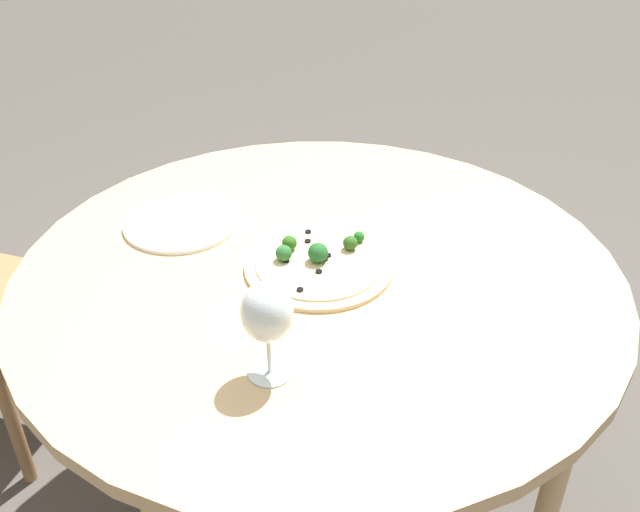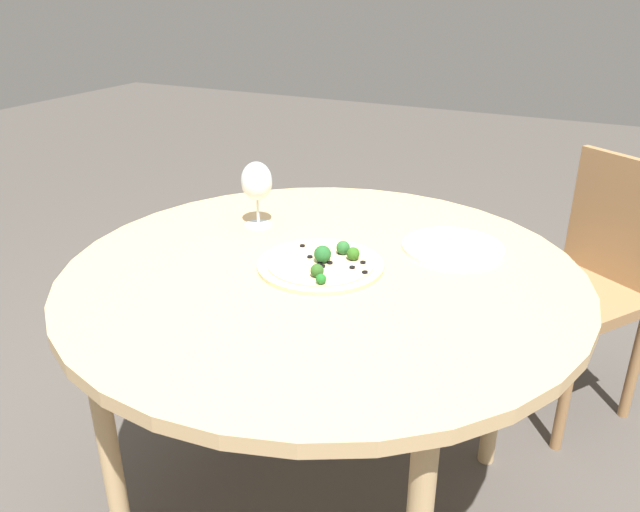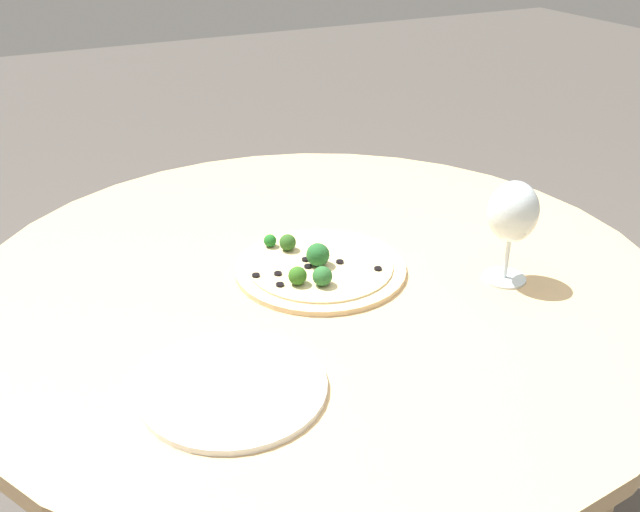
% 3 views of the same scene
% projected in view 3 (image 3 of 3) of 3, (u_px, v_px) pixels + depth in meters
% --- Properties ---
extents(dining_table, '(1.27, 1.27, 0.77)m').
position_uv_depth(dining_table, '(318.00, 301.00, 1.33)').
color(dining_table, tan).
rests_on(dining_table, ground_plane).
extents(pizza, '(0.31, 0.31, 0.06)m').
position_uv_depth(pizza, '(318.00, 266.00, 1.30)').
color(pizza, '#DBBC89').
rests_on(pizza, dining_table).
extents(wine_glass, '(0.09, 0.09, 0.19)m').
position_uv_depth(wine_glass, '(513.00, 214.00, 1.22)').
color(wine_glass, silver).
rests_on(wine_glass, dining_table).
extents(plate_near, '(0.26, 0.26, 0.01)m').
position_uv_depth(plate_near, '(234.00, 387.00, 1.00)').
color(plate_near, silver).
rests_on(plate_near, dining_table).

